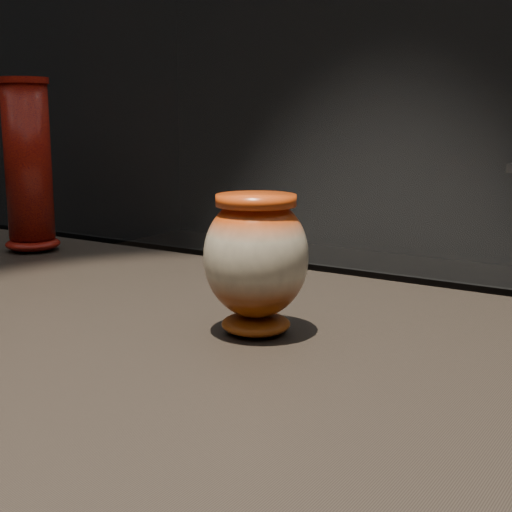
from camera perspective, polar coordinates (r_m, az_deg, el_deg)
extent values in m
cube|color=black|center=(0.96, -9.41, -6.57)|extent=(2.00, 0.80, 0.05)
ellipsoid|color=#7A310A|center=(0.89, 0.00, -5.44)|extent=(0.11, 0.11, 0.02)
ellipsoid|color=beige|center=(0.87, 0.00, -0.06)|extent=(0.17, 0.17, 0.15)
cylinder|color=#E95115|center=(0.86, 0.00, 4.49)|extent=(0.13, 0.13, 0.01)
ellipsoid|color=red|center=(1.49, -17.41, 0.95)|extent=(0.11, 0.11, 0.03)
cylinder|color=red|center=(1.48, -17.78, 7.17)|extent=(0.09, 0.09, 0.30)
cylinder|color=red|center=(1.47, -18.15, 13.21)|extent=(0.10, 0.10, 0.01)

